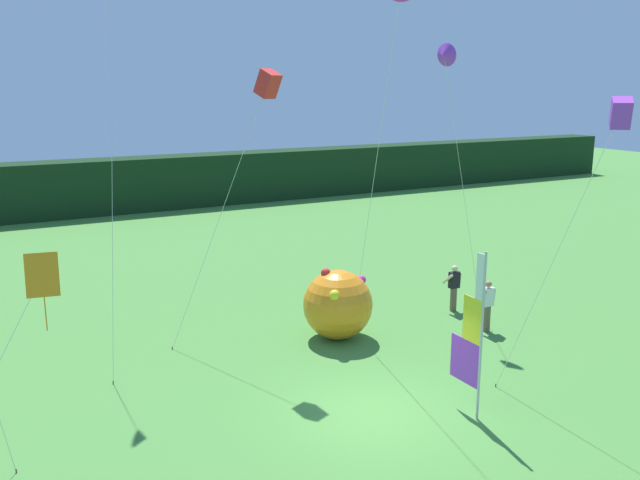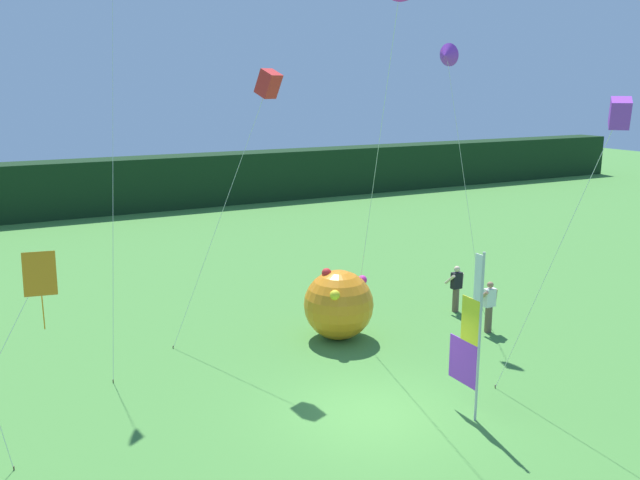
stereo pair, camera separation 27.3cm
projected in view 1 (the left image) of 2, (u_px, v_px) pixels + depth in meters
The scene contains 10 objects.
ground_plane at pixel (374, 414), 15.79m from camera, with size 120.00×120.00×0.00m, color #478438.
distant_treeline at pixel (108, 186), 40.14m from camera, with size 80.00×2.40×3.16m, color black.
banner_flag at pixel (472, 337), 15.38m from camera, with size 0.06×1.03×3.94m.
person_near_banner at pixel (454, 287), 22.78m from camera, with size 0.55×0.48×1.58m.
person_mid_field at pixel (487, 305), 20.89m from camera, with size 0.55×0.48×1.61m.
inflatable_balloon at pixel (338, 304), 20.29m from camera, with size 2.09×2.09×2.17m.
kite_purple_delta_0 at pixel (445, 57), 20.99m from camera, with size 1.90×0.80×8.69m.
kite_orange_diamond_3 at pixel (39, 284), 13.03m from camera, with size 2.56×0.30×4.32m.
kite_purple_box_4 at pixel (620, 115), 13.70m from camera, with size 0.79×2.90×7.23m.
kite_red_box_5 at pixel (267, 85), 18.17m from camera, with size 2.98×1.61×7.87m.
Camera 1 is at (-8.02, -12.13, 7.47)m, focal length 38.27 mm.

